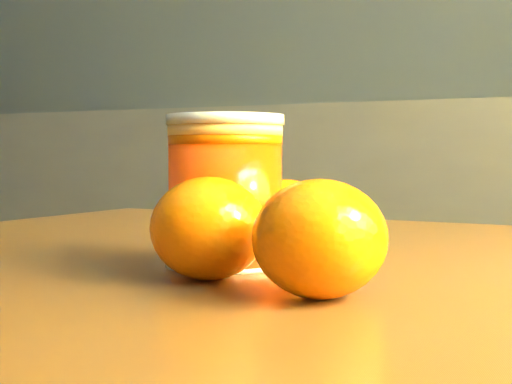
% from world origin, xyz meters
% --- Properties ---
extents(kitchen_counter, '(3.15, 0.60, 0.90)m').
position_xyz_m(kitchen_counter, '(0.00, 1.45, 0.45)').
color(kitchen_counter, '#4A4A4F').
rests_on(kitchen_counter, ground).
extents(table, '(0.97, 0.70, 0.70)m').
position_xyz_m(table, '(0.84, 0.11, 0.61)').
color(table, brown).
rests_on(table, ground).
extents(juice_glass, '(0.08, 0.08, 0.10)m').
position_xyz_m(juice_glass, '(0.77, 0.05, 0.76)').
color(juice_glass, '#EA3804').
rests_on(juice_glass, table).
extents(orange_front, '(0.09, 0.09, 0.06)m').
position_xyz_m(orange_front, '(0.78, -0.00, 0.74)').
color(orange_front, '#FF6E05').
rests_on(orange_front, table).
extents(orange_back, '(0.07, 0.07, 0.06)m').
position_xyz_m(orange_back, '(0.80, 0.09, 0.73)').
color(orange_back, '#FF6E05').
rests_on(orange_back, table).
extents(orange_extra, '(0.09, 0.09, 0.06)m').
position_xyz_m(orange_extra, '(0.87, -0.03, 0.74)').
color(orange_extra, '#FF6E05').
rests_on(orange_extra, table).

